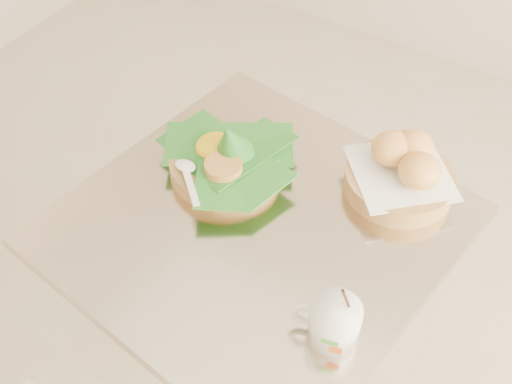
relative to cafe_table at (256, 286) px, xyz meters
The scene contains 5 objects.
floor 0.54m from the cafe_table, 169.05° to the left, with size 3.60×3.60×0.00m, color beige.
cafe_table is the anchor object (origin of this frame).
rice_basket 0.30m from the cafe_table, 147.09° to the left, with size 0.29×0.30×0.15m.
bread_basket 0.41m from the cafe_table, 49.98° to the left, with size 0.27×0.27×0.12m.
coffee_mug 0.39m from the cafe_table, 30.56° to the right, with size 0.12×0.09×0.15m.
Camera 1 is at (0.55, -0.72, 1.71)m, focal length 45.00 mm.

